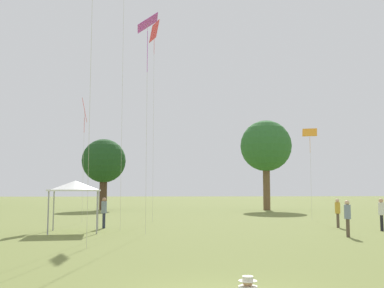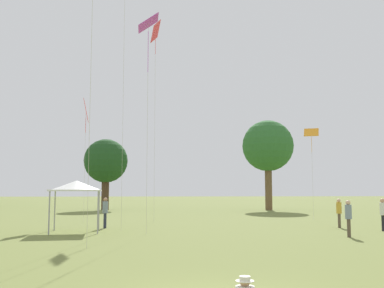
{
  "view_description": "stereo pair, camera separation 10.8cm",
  "coord_description": "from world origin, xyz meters",
  "views": [
    {
      "loc": [
        -1.35,
        -8.71,
        2.2
      ],
      "look_at": [
        0.12,
        8.25,
        3.95
      ],
      "focal_mm": 42.0,
      "sensor_mm": 36.0,
      "label": 1
    },
    {
      "loc": [
        -1.24,
        -8.71,
        2.2
      ],
      "look_at": [
        0.12,
        8.25,
        3.95
      ],
      "focal_mm": 42.0,
      "sensor_mm": 36.0,
      "label": 2
    }
  ],
  "objects": [
    {
      "name": "kite_3",
      "position": [
        -1.7,
        14.17,
        10.67
      ],
      "size": [
        1.07,
        1.28,
        11.3
      ],
      "rotation": [
        0.0,
        0.0,
        3.96
      ],
      "color": "#B738C6",
      "rests_on": "ground"
    },
    {
      "name": "distant_tree_2",
      "position": [
        -6.89,
        42.48,
        5.41
      ],
      "size": [
        4.91,
        4.91,
        7.95
      ],
      "color": "#473323",
      "rests_on": "ground"
    },
    {
      "name": "distant_tree_1",
      "position": [
        11.25,
        40.46,
        7.08
      ],
      "size": [
        5.7,
        5.7,
        10.01
      ],
      "color": "brown",
      "rests_on": "ground"
    },
    {
      "name": "kite_2",
      "position": [
        10.42,
        24.0,
        6.42
      ],
      "size": [
        1.3,
        1.18,
        6.89
      ],
      "rotation": [
        0.0,
        0.0,
        5.13
      ],
      "color": "orange",
      "rests_on": "ground"
    },
    {
      "name": "person_standing_0",
      "position": [
        -4.16,
        17.93,
        1.07
      ],
      "size": [
        0.44,
        0.44,
        1.76
      ],
      "rotation": [
        0.0,
        0.0,
        2.4
      ],
      "color": "#282D42",
      "rests_on": "ground"
    },
    {
      "name": "kite_5",
      "position": [
        -1.35,
        22.93,
        13.38
      ],
      "size": [
        0.75,
        1.4,
        14.35
      ],
      "rotation": [
        0.0,
        0.0,
        4.29
      ],
      "color": "red",
      "rests_on": "ground"
    },
    {
      "name": "canopy_tent",
      "position": [
        -5.46,
        15.64,
        2.4
      ],
      "size": [
        2.9,
        2.9,
        2.7
      ],
      "rotation": [
        0.0,
        0.0,
        0.1
      ],
      "color": "white",
      "rests_on": "ground"
    },
    {
      "name": "kite_4",
      "position": [
        -6.11,
        22.45,
        7.62
      ],
      "size": [
        0.49,
        1.52,
        8.43
      ],
      "rotation": [
        0.0,
        0.0,
        0.9
      ],
      "color": "red",
      "rests_on": "ground"
    },
    {
      "name": "person_standing_1",
      "position": [
        9.53,
        17.17,
        1.03
      ],
      "size": [
        0.32,
        0.32,
        1.69
      ],
      "rotation": [
        0.0,
        0.0,
        1.61
      ],
      "color": "brown",
      "rests_on": "ground"
    },
    {
      "name": "person_standing_2",
      "position": [
        7.83,
        11.99,
        1.05
      ],
      "size": [
        0.41,
        0.41,
        1.73
      ],
      "rotation": [
        0.0,
        0.0,
        5.16
      ],
      "color": "brown",
      "rests_on": "ground"
    },
    {
      "name": "person_standing_5",
      "position": [
        11.0,
        14.85,
        1.06
      ],
      "size": [
        0.35,
        0.35,
        1.74
      ],
      "rotation": [
        0.0,
        0.0,
        0.17
      ],
      "color": "black",
      "rests_on": "ground"
    }
  ]
}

